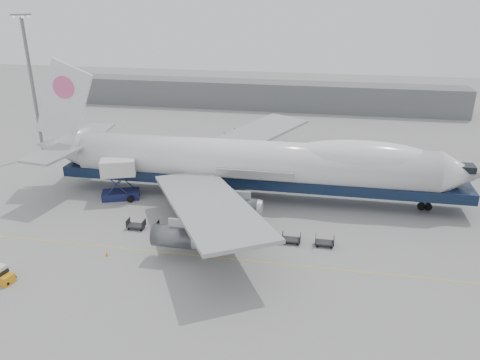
# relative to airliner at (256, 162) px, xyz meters

# --- Properties ---
(ground) EXTENTS (260.00, 260.00, 0.00)m
(ground) POSITION_rel_airliner_xyz_m (-0.64, -12.00, -5.62)
(ground) COLOR gray
(ground) RESTS_ON ground
(apron_line) EXTENTS (60.00, 0.15, 0.01)m
(apron_line) POSITION_rel_airliner_xyz_m (-0.64, -18.00, -5.62)
(apron_line) COLOR gold
(apron_line) RESTS_ON ground
(hangar) EXTENTS (110.00, 8.00, 7.00)m
(hangar) POSITION_rel_airliner_xyz_m (-10.64, 58.00, -2.12)
(hangar) COLOR slate
(hangar) RESTS_ON ground
(floodlight_mast) EXTENTS (2.40, 2.40, 25.43)m
(floodlight_mast) POSITION_rel_airliner_xyz_m (-42.64, 12.00, 8.64)
(floodlight_mast) COLOR slate
(floodlight_mast) RESTS_ON ground
(airliner) EXTENTS (67.00, 55.30, 19.98)m
(airliner) POSITION_rel_airliner_xyz_m (0.00, 0.00, 0.00)
(airliner) COLOR white
(airliner) RESTS_ON ground
(catering_truck) EXTENTS (5.94, 4.91, 6.19)m
(catering_truck) POSITION_rel_airliner_xyz_m (-19.88, -4.09, -2.17)
(catering_truck) COLOR #191F4D
(catering_truck) RESTS_ON ground
(baggage_tug) EXTENTS (2.85, 1.91, 1.92)m
(baggage_tug) POSITION_rel_airliner_xyz_m (-23.51, -26.98, -4.77)
(baggage_tug) COLOR orange
(baggage_tug) RESTS_ON ground
(traffic_cone) EXTENTS (0.39, 0.39, 0.57)m
(traffic_cone) POSITION_rel_airliner_xyz_m (-14.71, -19.95, -5.35)
(traffic_cone) COLOR orange
(traffic_cone) RESTS_ON ground
(dolly_0) EXTENTS (2.30, 1.35, 1.30)m
(dolly_0) POSITION_rel_airliner_xyz_m (-13.89, -12.88, -5.09)
(dolly_0) COLOR #2D2D30
(dolly_0) RESTS_ON ground
(dolly_1) EXTENTS (2.30, 1.35, 1.30)m
(dolly_1) POSITION_rel_airliner_xyz_m (-9.83, -12.88, -5.09)
(dolly_1) COLOR #2D2D30
(dolly_1) RESTS_ON ground
(dolly_2) EXTENTS (2.30, 1.35, 1.30)m
(dolly_2) POSITION_rel_airliner_xyz_m (-5.76, -12.88, -5.09)
(dolly_2) COLOR #2D2D30
(dolly_2) RESTS_ON ground
(dolly_3) EXTENTS (2.30, 1.35, 1.30)m
(dolly_3) POSITION_rel_airliner_xyz_m (-1.69, -12.88, -5.09)
(dolly_3) COLOR #2D2D30
(dolly_3) RESTS_ON ground
(dolly_4) EXTENTS (2.30, 1.35, 1.30)m
(dolly_4) POSITION_rel_airliner_xyz_m (2.37, -12.88, -5.09)
(dolly_4) COLOR #2D2D30
(dolly_4) RESTS_ON ground
(dolly_5) EXTENTS (2.30, 1.35, 1.30)m
(dolly_5) POSITION_rel_airliner_xyz_m (6.44, -12.88, -5.09)
(dolly_5) COLOR #2D2D30
(dolly_5) RESTS_ON ground
(dolly_6) EXTENTS (2.30, 1.35, 1.30)m
(dolly_6) POSITION_rel_airliner_xyz_m (10.51, -12.88, -5.09)
(dolly_6) COLOR #2D2D30
(dolly_6) RESTS_ON ground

